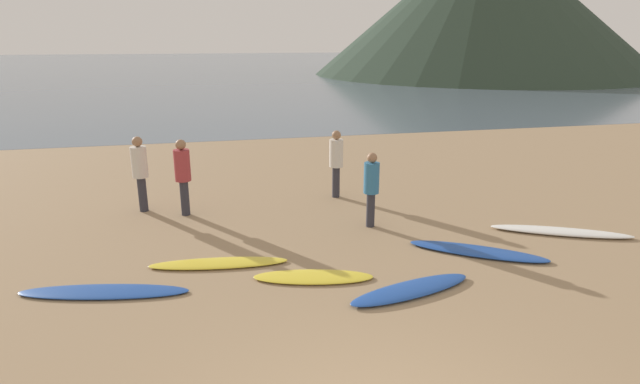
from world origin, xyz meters
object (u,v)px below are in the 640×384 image
at_px(surfboard_0, 104,292).
at_px(person_1, 183,171).
at_px(surfboard_2, 313,277).
at_px(surfboard_1, 219,263).
at_px(person_3, 371,184).
at_px(surfboard_4, 478,251).
at_px(person_0, 140,168).
at_px(surfboard_5, 561,231).
at_px(surfboard_3, 411,289).
at_px(person_2, 336,158).

height_order(surfboard_0, person_1, person_1).
bearing_deg(surfboard_2, surfboard_0, -171.34).
xyz_separation_m(surfboard_1, person_1, (-0.61, 2.78, 0.95)).
distance_m(surfboard_0, person_3, 5.27).
xyz_separation_m(surfboard_4, person_1, (-5.18, 3.30, 0.95)).
bearing_deg(surfboard_2, person_0, 138.43).
relative_size(surfboard_1, surfboard_5, 0.88).
relative_size(surfboard_0, surfboard_1, 1.10).
bearing_deg(surfboard_2, surfboard_3, -17.34).
bearing_deg(surfboard_4, surfboard_5, 47.18).
distance_m(surfboard_3, person_0, 6.62).
distance_m(surfboard_1, person_0, 3.72).
relative_size(surfboard_4, surfboard_5, 0.92).
bearing_deg(surfboard_1, person_0, 121.65).
height_order(surfboard_2, person_1, person_1).
height_order(person_1, person_3, person_1).
bearing_deg(person_3, surfboard_5, 55.45).
bearing_deg(surfboard_0, surfboard_4, 12.53).
height_order(surfboard_3, surfboard_5, same).
xyz_separation_m(person_1, person_3, (3.71, -1.56, -0.07)).
xyz_separation_m(surfboard_1, person_0, (-1.53, 3.26, 0.96)).
bearing_deg(surfboard_0, person_0, 98.18).
relative_size(surfboard_4, person_3, 1.58).
bearing_deg(person_3, surfboard_2, -53.68).
height_order(surfboard_3, surfboard_4, surfboard_3).
relative_size(surfboard_3, person_1, 1.28).
bearing_deg(person_2, surfboard_1, 137.26).
height_order(surfboard_4, person_1, person_1).
height_order(surfboard_0, surfboard_2, surfboard_2).
bearing_deg(person_2, surfboard_3, 177.55).
bearing_deg(surfboard_3, person_1, 113.62).
height_order(surfboard_1, surfboard_5, surfboard_5).
relative_size(surfboard_2, surfboard_3, 0.91).
distance_m(surfboard_3, person_2, 5.05).
distance_m(surfboard_1, person_2, 4.52).
bearing_deg(person_2, surfboard_5, -133.20).
bearing_deg(surfboard_5, surfboard_2, -145.25).
bearing_deg(surfboard_0, surfboard_1, 31.85).
bearing_deg(person_0, surfboard_2, 33.81).
relative_size(surfboard_4, person_1, 1.46).
bearing_deg(surfboard_5, surfboard_1, -154.64).
relative_size(surfboard_1, person_1, 1.41).
distance_m(surfboard_2, person_2, 4.53).
relative_size(surfboard_2, person_2, 1.19).
xyz_separation_m(surfboard_3, person_0, (-4.36, 4.89, 0.95)).
xyz_separation_m(surfboard_1, person_3, (3.11, 1.22, 0.88)).
xyz_separation_m(surfboard_5, person_0, (-8.19, 3.26, 0.95)).
height_order(person_0, person_3, person_0).
bearing_deg(surfboard_0, person_3, 32.42).
bearing_deg(surfboard_5, person_0, -176.31).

